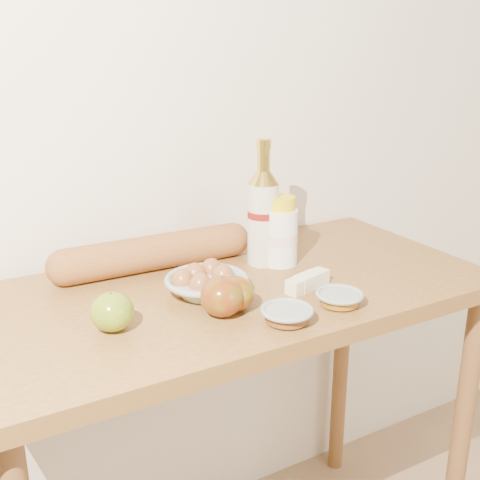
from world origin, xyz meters
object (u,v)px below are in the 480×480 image
bourbon_bottle (263,215)px  baguette (154,252)px  egg_bowl (205,283)px  table (234,333)px  cream_bottle (280,233)px

bourbon_bottle → baguette: (-0.25, 0.10, -0.08)m
egg_bowl → table: bearing=8.3°
baguette → egg_bowl: bearing=-77.0°
cream_bottle → baguette: 0.32m
table → bourbon_bottle: size_ratio=3.80×
cream_bottle → table: bearing=-135.6°
table → baguette: bearing=122.4°
bourbon_bottle → egg_bowl: bourbon_bottle is taller
table → bourbon_bottle: bourbon_bottle is taller
cream_bottle → baguette: (-0.29, 0.12, -0.04)m
egg_bowl → baguette: size_ratio=0.45×
table → egg_bowl: bearing=-171.7°
cream_bottle → egg_bowl: 0.27m
bourbon_bottle → egg_bowl: 0.26m
bourbon_bottle → egg_bowl: (-0.21, -0.10, -0.10)m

